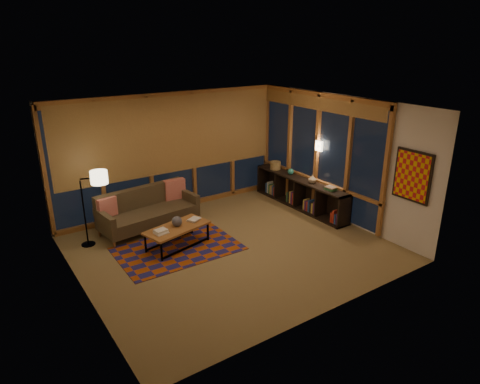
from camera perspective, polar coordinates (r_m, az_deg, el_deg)
floor at (r=8.28m, az=-1.19°, el=-7.42°), size 5.50×5.00×0.01m
ceiling at (r=7.44m, az=-1.34°, el=11.39°), size 5.50×5.00×0.01m
walls at (r=7.76m, az=-1.26°, el=1.48°), size 5.51×5.01×2.70m
window_wall_back at (r=9.80m, az=-9.03°, el=5.19°), size 5.30×0.16×2.60m
window_wall_right at (r=9.82m, az=10.08°, el=5.15°), size 0.16×3.70×2.60m
wall_art at (r=8.32m, az=21.98°, el=2.00°), size 0.06×0.74×0.94m
wall_sconce at (r=9.63m, az=10.51°, el=6.06°), size 0.12×0.18×0.22m
sofa at (r=9.11m, az=-12.06°, el=-2.38°), size 2.11×1.05×0.83m
pillow_left at (r=8.90m, az=-17.29°, el=-2.04°), size 0.41×0.22×0.39m
pillow_right at (r=9.58m, az=-8.72°, el=0.44°), size 0.47×0.17×0.46m
area_rug at (r=8.32m, az=-8.29°, el=-7.47°), size 2.27×1.53×0.01m
coffee_table at (r=8.32m, az=-8.33°, el=-5.91°), size 1.35×0.85×0.42m
book_stack_a at (r=8.01m, az=-10.53°, el=-5.17°), size 0.27×0.23×0.07m
book_stack_b at (r=8.46m, az=-6.16°, el=-3.64°), size 0.30×0.28×0.05m
ceramic_pot at (r=8.23m, az=-8.41°, el=-3.86°), size 0.23×0.23×0.20m
floor_lamp at (r=8.61m, az=-20.11°, el=-2.22°), size 0.55×0.43×1.47m
bookshelf at (r=10.17m, az=7.99°, el=-0.10°), size 0.40×2.84×0.71m
basket at (r=10.68m, az=4.74°, el=3.56°), size 0.27×0.27×0.20m
teal_bowl at (r=10.29m, az=6.77°, el=2.72°), size 0.16×0.16×0.15m
vase at (r=9.75m, az=9.63°, el=1.74°), size 0.21×0.21×0.19m
shelf_book_stack at (r=9.39m, az=11.99°, el=0.46°), size 0.23×0.27×0.07m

